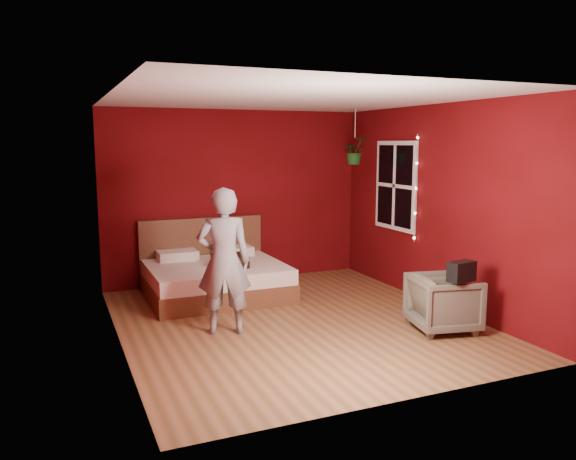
# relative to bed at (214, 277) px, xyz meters

# --- Properties ---
(floor) EXTENTS (4.50, 4.50, 0.00)m
(floor) POSITION_rel_bed_xyz_m (0.56, -1.51, -0.26)
(floor) COLOR brown
(floor) RESTS_ON ground
(room_walls) EXTENTS (4.04, 4.54, 2.62)m
(room_walls) POSITION_rel_bed_xyz_m (0.56, -1.51, 1.42)
(room_walls) COLOR #630A10
(room_walls) RESTS_ON ground
(window) EXTENTS (0.05, 0.97, 1.27)m
(window) POSITION_rel_bed_xyz_m (2.53, -0.61, 1.24)
(window) COLOR white
(window) RESTS_ON room_walls
(fairy_lights) EXTENTS (0.04, 0.04, 1.45)m
(fairy_lights) POSITION_rel_bed_xyz_m (2.50, -1.13, 1.24)
(fairy_lights) COLOR silver
(fairy_lights) RESTS_ON room_walls
(bed) EXTENTS (1.84, 1.56, 1.01)m
(bed) POSITION_rel_bed_xyz_m (0.00, 0.00, 0.00)
(bed) COLOR brown
(bed) RESTS_ON ground
(person) EXTENTS (0.68, 0.55, 1.63)m
(person) POSITION_rel_bed_xyz_m (-0.31, -1.55, 0.55)
(person) COLOR gray
(person) RESTS_ON ground
(armchair) EXTENTS (0.83, 0.81, 0.64)m
(armchair) POSITION_rel_bed_xyz_m (1.99, -2.44, 0.06)
(armchair) COLOR #666150
(armchair) RESTS_ON ground
(handbag) EXTENTS (0.33, 0.20, 0.22)m
(handbag) POSITION_rel_bed_xyz_m (1.97, -2.74, 0.48)
(handbag) COLOR black
(handbag) RESTS_ON armchair
(throw_pillow) EXTENTS (0.46, 0.46, 0.15)m
(throw_pillow) POSITION_rel_bed_xyz_m (0.14, -0.28, 0.27)
(throw_pillow) COLOR black
(throw_pillow) RESTS_ON bed
(hanging_plant) EXTENTS (0.38, 0.34, 0.81)m
(hanging_plant) POSITION_rel_bed_xyz_m (2.14, -0.10, 1.72)
(hanging_plant) COLOR silver
(hanging_plant) RESTS_ON room_walls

